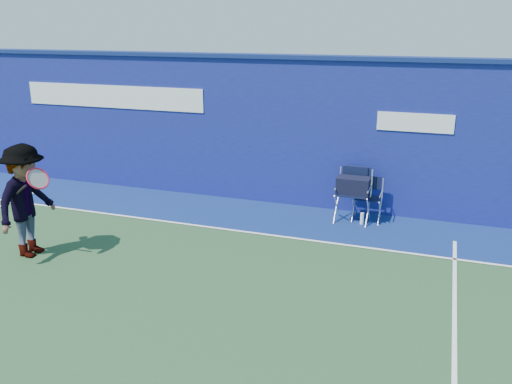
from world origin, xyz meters
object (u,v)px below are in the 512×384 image
(water_bottle, at_px, (362,219))
(directors_chair_right, at_px, (367,207))
(tennis_player, at_px, (26,201))
(directors_chair_left, at_px, (353,199))

(water_bottle, bearing_deg, directors_chair_right, 80.41)
(tennis_player, bearing_deg, directors_chair_left, 35.19)
(water_bottle, height_order, tennis_player, tennis_player)
(directors_chair_right, relative_size, tennis_player, 0.45)
(tennis_player, bearing_deg, directors_chair_right, 34.88)
(directors_chair_left, bearing_deg, water_bottle, -30.52)
(directors_chair_right, bearing_deg, directors_chair_left, -151.19)
(water_bottle, distance_m, tennis_player, 5.96)
(directors_chair_right, height_order, tennis_player, tennis_player)
(directors_chair_left, xyz_separation_m, water_bottle, (0.21, -0.13, -0.32))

